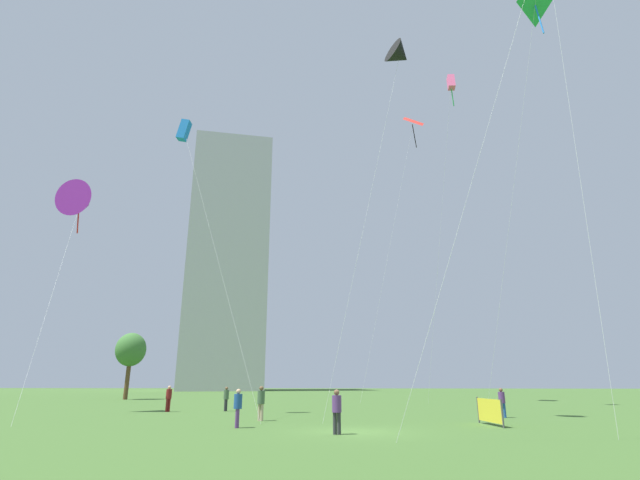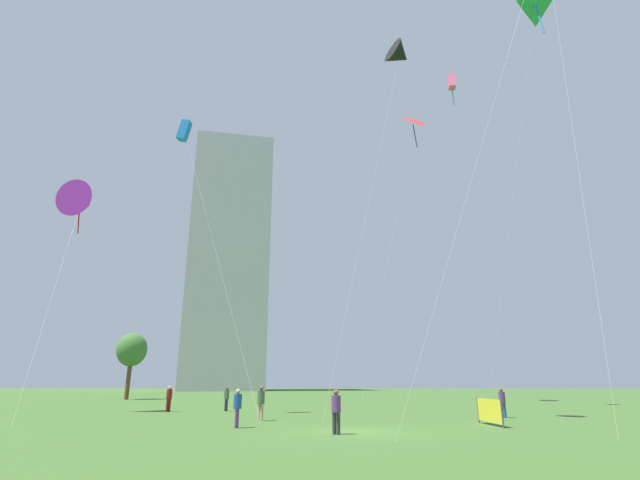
% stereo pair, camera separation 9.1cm
% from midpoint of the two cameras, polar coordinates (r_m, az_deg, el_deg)
% --- Properties ---
extents(ground, '(280.00, 280.00, 0.00)m').
position_cam_midpoint_polar(ground, '(21.56, 4.29, -22.54)').
color(ground, '#3D6028').
extents(person_standing_0, '(0.41, 0.41, 1.83)m').
position_cam_midpoint_polar(person_standing_0, '(27.53, -7.19, -19.05)').
color(person_standing_0, tan).
rests_on(person_standing_0, ground).
extents(person_standing_1, '(0.38, 0.38, 1.71)m').
position_cam_midpoint_polar(person_standing_1, '(31.64, 21.63, -17.91)').
color(person_standing_1, '#1E478C').
rests_on(person_standing_1, ground).
extents(person_standing_2, '(0.39, 0.39, 1.76)m').
position_cam_midpoint_polar(person_standing_2, '(20.43, 2.14, -20.02)').
color(person_standing_2, '#2D2D33').
rests_on(person_standing_2, ground).
extents(person_standing_3, '(0.40, 0.40, 1.80)m').
position_cam_midpoint_polar(person_standing_3, '(37.11, -18.03, -17.89)').
color(person_standing_3, maroon).
rests_on(person_standing_3, ground).
extents(person_standing_4, '(0.39, 0.39, 1.74)m').
position_cam_midpoint_polar(person_standing_4, '(23.58, -10.02, -19.42)').
color(person_standing_4, '#593372').
rests_on(person_standing_4, ground).
extents(person_standing_5, '(0.38, 0.38, 1.72)m').
position_cam_midpoint_polar(person_standing_5, '(36.83, -11.38, -18.44)').
color(person_standing_5, '#2D2D33').
rests_on(person_standing_5, ground).
extents(kite_flying_0, '(6.31, 11.01, 17.24)m').
position_cam_midpoint_polar(kite_flying_0, '(41.28, -27.27, 4.21)').
color(kite_flying_0, silver).
rests_on(kite_flying_0, ground).
extents(kite_flying_1, '(3.88, 7.75, 33.02)m').
position_cam_midpoint_polar(kite_flying_1, '(52.89, 15.95, 18.08)').
color(kite_flying_1, silver).
rests_on(kite_flying_1, ground).
extents(kite_flying_2, '(5.78, 8.12, 29.88)m').
position_cam_midpoint_polar(kite_flying_2, '(41.07, 25.15, 25.08)').
color(kite_flying_2, silver).
rests_on(kite_flying_2, ground).
extents(kite_flying_4, '(8.35, 5.94, 21.40)m').
position_cam_midpoint_polar(kite_flying_4, '(37.91, -16.32, 12.76)').
color(kite_flying_4, silver).
rests_on(kite_flying_4, ground).
extents(kite_flying_5, '(6.66, 3.40, 25.35)m').
position_cam_midpoint_polar(kite_flying_5, '(35.76, 9.88, 21.56)').
color(kite_flying_5, silver).
rests_on(kite_flying_5, ground).
extents(kite_flying_7, '(9.13, 3.81, 34.82)m').
position_cam_midpoint_polar(kite_flying_7, '(61.15, 11.56, 14.02)').
color(kite_flying_7, silver).
rests_on(kite_flying_7, ground).
extents(park_tree_0, '(3.68, 3.68, 8.00)m').
position_cam_midpoint_polar(park_tree_0, '(64.24, -22.15, -12.47)').
color(park_tree_0, brown).
rests_on(park_tree_0, ground).
extents(distant_highrise_0, '(26.15, 30.09, 65.47)m').
position_cam_midpoint_polar(distant_highrise_0, '(128.46, -11.16, -2.95)').
color(distant_highrise_0, '#A8A8AD').
rests_on(distant_highrise_0, ground).
extents(event_banner, '(0.48, 2.93, 1.30)m').
position_cam_midpoint_polar(event_banner, '(25.98, 20.25, -19.13)').
color(event_banner, '#4C4C4C').
rests_on(event_banner, ground).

